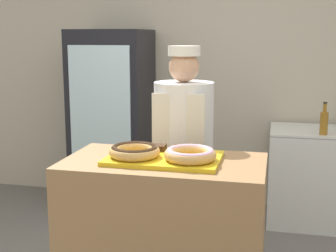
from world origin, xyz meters
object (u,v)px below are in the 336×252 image
at_px(brownie_back_left, 158,147).
at_px(chest_freezer, 320,176).
at_px(donut_chocolate_glaze, 134,151).
at_px(brownie_back_right, 180,149).
at_px(donut_light_glaze, 190,154).
at_px(beverage_fridge, 113,120).
at_px(serving_tray, 164,158).
at_px(bottle_amber, 324,122).
at_px(baker_person, 183,156).

relative_size(brownie_back_left, chest_freezer, 0.09).
bearing_deg(donut_chocolate_glaze, brownie_back_right, 39.03).
xyz_separation_m(donut_chocolate_glaze, donut_light_glaze, (0.32, 0.00, 0.00)).
bearing_deg(beverage_fridge, serving_tray, -61.66).
distance_m(donut_light_glaze, bottle_amber, 1.80).
bearing_deg(bottle_amber, serving_tray, -123.04).
bearing_deg(donut_chocolate_glaze, serving_tray, 16.38).
xyz_separation_m(brownie_back_right, chest_freezer, (0.95, 1.61, -0.59)).
xyz_separation_m(serving_tray, bottle_amber, (1.00, 1.54, -0.02)).
relative_size(brownie_back_left, baker_person, 0.05).
distance_m(baker_person, bottle_amber, 1.36).
bearing_deg(bottle_amber, brownie_back_right, -123.67).
distance_m(donut_light_glaze, brownie_back_right, 0.21).
xyz_separation_m(brownie_back_right, beverage_fridge, (-1.01, 1.61, -0.15)).
height_order(brownie_back_left, chest_freezer, brownie_back_left).
height_order(donut_chocolate_glaze, chest_freezer, donut_chocolate_glaze).
bearing_deg(brownie_back_left, donut_light_glaze, -39.03).
distance_m(beverage_fridge, chest_freezer, 2.01).
relative_size(serving_tray, brownie_back_right, 7.45).
relative_size(brownie_back_right, baker_person, 0.05).
bearing_deg(brownie_back_left, baker_person, 84.74).
distance_m(donut_chocolate_glaze, brownie_back_left, 0.21).
bearing_deg(baker_person, chest_freezer, 46.48).
height_order(beverage_fridge, chest_freezer, beverage_fridge).
distance_m(brownie_back_right, chest_freezer, 1.96).
distance_m(donut_chocolate_glaze, bottle_amber, 1.97).
bearing_deg(serving_tray, chest_freezer, 59.83).
xyz_separation_m(serving_tray, brownie_back_left, (-0.07, 0.14, 0.03)).
bearing_deg(brownie_back_left, beverage_fridge, 118.52).
distance_m(serving_tray, brownie_back_right, 0.16).
bearing_deg(bottle_amber, beverage_fridge, 174.04).
bearing_deg(bottle_amber, brownie_back_left, -127.30).
relative_size(serving_tray, baker_person, 0.40).
bearing_deg(bottle_amber, donut_chocolate_glaze, -126.20).
xyz_separation_m(donut_chocolate_glaze, brownie_back_right, (0.23, 0.18, -0.02)).
bearing_deg(brownie_back_right, beverage_fridge, 122.09).
distance_m(beverage_fridge, bottle_amber, 1.96).
bearing_deg(donut_chocolate_glaze, baker_person, 78.74).
distance_m(donut_light_glaze, beverage_fridge, 2.11).
xyz_separation_m(donut_chocolate_glaze, beverage_fridge, (-0.78, 1.79, -0.17)).
height_order(donut_chocolate_glaze, donut_light_glaze, same).
height_order(serving_tray, brownie_back_left, brownie_back_left).
bearing_deg(donut_light_glaze, brownie_back_left, 140.97).
height_order(baker_person, bottle_amber, baker_person).
xyz_separation_m(serving_tray, donut_light_glaze, (0.16, -0.05, 0.05)).
relative_size(serving_tray, donut_light_glaze, 2.21).
relative_size(donut_light_glaze, baker_person, 0.18).
relative_size(serving_tray, chest_freezer, 0.71).
bearing_deg(chest_freezer, bottle_amber, -94.13).
bearing_deg(chest_freezer, beverage_fridge, -179.81).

